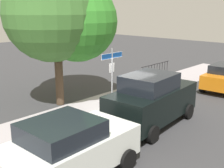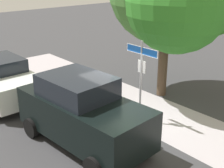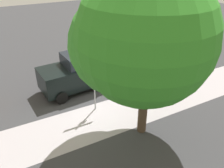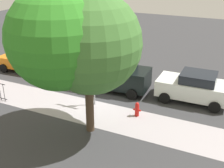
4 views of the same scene
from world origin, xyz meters
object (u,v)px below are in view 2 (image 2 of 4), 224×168
object	(u,v)px
street_sign	(141,67)
car_black	(82,112)
car_white	(1,80)
fire_hydrant	(97,89)

from	to	relation	value
street_sign	car_black	size ratio (longest dim) A/B	0.64
street_sign	car_white	bearing A→B (deg)	-149.64
car_black	fire_hydrant	size ratio (longest dim) A/B	5.78
street_sign	fire_hydrant	distance (m)	3.10
car_white	fire_hydrant	bearing A→B (deg)	52.36
street_sign	car_white	size ratio (longest dim) A/B	0.71
car_white	fire_hydrant	world-z (taller)	car_white
street_sign	fire_hydrant	size ratio (longest dim) A/B	3.71
car_white	fire_hydrant	size ratio (longest dim) A/B	5.19
street_sign	car_black	world-z (taller)	street_sign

